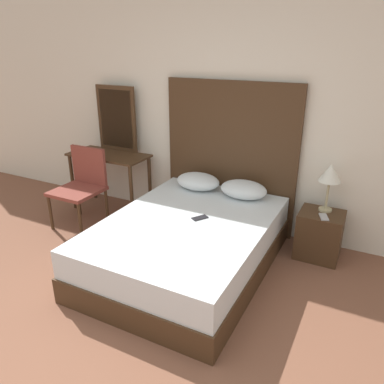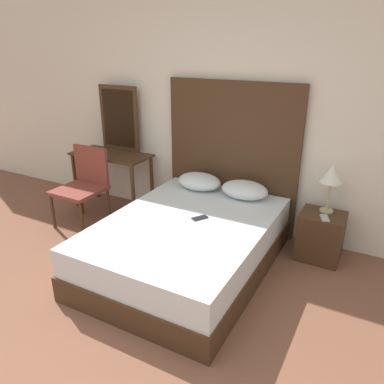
# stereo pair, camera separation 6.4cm
# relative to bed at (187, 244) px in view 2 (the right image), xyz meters

# --- Properties ---
(wall_back) EXTENTS (10.00, 0.06, 2.70)m
(wall_back) POSITION_rel_bed_xyz_m (0.03, 1.09, 1.11)
(wall_back) COLOR silver
(wall_back) RESTS_ON ground_plane
(bed) EXTENTS (1.44, 1.98, 0.49)m
(bed) POSITION_rel_bed_xyz_m (0.00, 0.00, 0.00)
(bed) COLOR #422B19
(bed) RESTS_ON ground_plane
(headboard) EXTENTS (1.51, 0.05, 1.66)m
(headboard) POSITION_rel_bed_xyz_m (0.00, 1.02, 0.58)
(headboard) COLOR #422B19
(headboard) RESTS_ON ground_plane
(pillow_left) EXTENTS (0.49, 0.35, 0.18)m
(pillow_left) POSITION_rel_bed_xyz_m (-0.27, 0.76, 0.34)
(pillow_left) COLOR silver
(pillow_left) RESTS_ON bed
(pillow_right) EXTENTS (0.49, 0.35, 0.18)m
(pillow_right) POSITION_rel_bed_xyz_m (0.27, 0.76, 0.34)
(pillow_right) COLOR silver
(pillow_right) RESTS_ON bed
(phone_on_bed) EXTENTS (0.14, 0.16, 0.01)m
(phone_on_bed) POSITION_rel_bed_xyz_m (0.08, 0.10, 0.25)
(phone_on_bed) COLOR #232328
(phone_on_bed) RESTS_ON bed
(nightstand) EXTENTS (0.42, 0.37, 0.48)m
(nightstand) POSITION_rel_bed_xyz_m (1.08, 0.77, -0.00)
(nightstand) COLOR #422B19
(nightstand) RESTS_ON ground_plane
(table_lamp) EXTENTS (0.21, 0.21, 0.48)m
(table_lamp) POSITION_rel_bed_xyz_m (1.09, 0.85, 0.61)
(table_lamp) COLOR tan
(table_lamp) RESTS_ON nightstand
(phone_on_nightstand) EXTENTS (0.12, 0.16, 0.01)m
(phone_on_nightstand) POSITION_rel_bed_xyz_m (1.11, 0.68, 0.24)
(phone_on_nightstand) COLOR #B7B7BC
(phone_on_nightstand) RESTS_ON nightstand
(vanity_desk) EXTENTS (1.00, 0.47, 0.74)m
(vanity_desk) POSITION_rel_bed_xyz_m (-1.49, 0.74, 0.36)
(vanity_desk) COLOR #422B19
(vanity_desk) RESTS_ON ground_plane
(vanity_mirror) EXTENTS (0.56, 0.03, 0.80)m
(vanity_mirror) POSITION_rel_bed_xyz_m (-1.49, 0.95, 0.89)
(vanity_mirror) COLOR #422B19
(vanity_mirror) RESTS_ON vanity_desk
(chair) EXTENTS (0.50, 0.51, 0.90)m
(chair) POSITION_rel_bed_xyz_m (-1.53, 0.29, 0.26)
(chair) COLOR brown
(chair) RESTS_ON ground_plane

